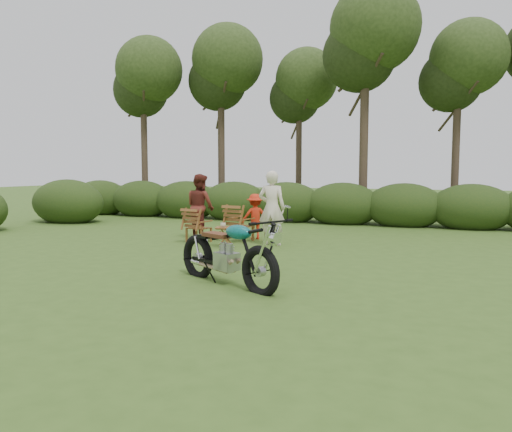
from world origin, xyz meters
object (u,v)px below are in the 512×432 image
(lawn_chair_left, at_px, (199,242))
(adult_b, at_px, (201,239))
(motorcycle, at_px, (227,284))
(lawn_chair_right, at_px, (240,241))
(adult_a, at_px, (272,245))
(cup, at_px, (223,225))
(child, at_px, (255,239))
(side_table, at_px, (225,237))

(lawn_chair_left, xyz_separation_m, adult_b, (-0.25, 0.57, 0.00))
(motorcycle, xyz_separation_m, lawn_chair_left, (-2.57, 3.92, 0.00))
(lawn_chair_left, bearing_deg, adult_b, -55.84)
(lawn_chair_right, distance_m, adult_a, 1.02)
(motorcycle, bearing_deg, lawn_chair_right, 137.97)
(motorcycle, height_order, cup, motorcycle)
(lawn_chair_left, height_order, adult_b, adult_b)
(adult_b, distance_m, child, 1.44)
(cup, xyz_separation_m, child, (0.22, 1.51, -0.52))
(lawn_chair_right, height_order, child, child)
(lawn_chair_left, xyz_separation_m, adult_a, (1.87, 0.22, 0.00))
(adult_a, bearing_deg, side_table, 31.29)
(child, bearing_deg, side_table, 53.22)
(lawn_chair_right, bearing_deg, adult_b, 10.13)
(motorcycle, bearing_deg, child, 133.82)
(cup, distance_m, child, 1.62)
(motorcycle, xyz_separation_m, side_table, (-1.62, 3.45, 0.24))
(side_table, height_order, adult_a, adult_a)
(motorcycle, relative_size, child, 1.90)
(motorcycle, height_order, child, motorcycle)
(lawn_chair_left, height_order, side_table, side_table)
(lawn_chair_right, xyz_separation_m, adult_a, (0.96, -0.33, 0.00))
(lawn_chair_right, distance_m, child, 0.52)
(adult_b, bearing_deg, cup, 166.42)
(adult_b, relative_size, child, 1.44)
(lawn_chair_left, xyz_separation_m, cup, (0.91, -0.50, 0.52))
(lawn_chair_left, bearing_deg, adult_a, -162.41)
(adult_a, height_order, child, adult_a)
(motorcycle, bearing_deg, adult_a, 127.13)
(adult_a, bearing_deg, adult_b, -15.10)
(lawn_chair_right, xyz_separation_m, adult_b, (-1.15, 0.02, 0.00))
(lawn_chair_left, xyz_separation_m, child, (1.13, 1.01, 0.00))
(lawn_chair_left, height_order, child, child)
(lawn_chair_left, bearing_deg, lawn_chair_right, -138.00)
(side_table, bearing_deg, adult_a, 36.98)
(motorcycle, bearing_deg, side_table, 142.64)
(cup, bearing_deg, adult_a, 37.09)
(lawn_chair_left, distance_m, adult_b, 0.62)
(motorcycle, height_order, adult_a, adult_a)
(motorcycle, relative_size, cup, 17.74)
(motorcycle, height_order, lawn_chair_left, motorcycle)
(lawn_chair_right, distance_m, lawn_chair_left, 1.06)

